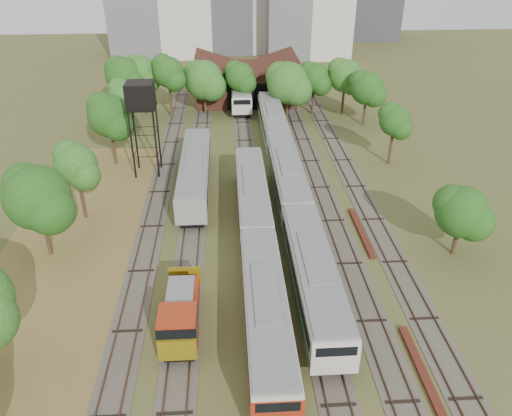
{
  "coord_description": "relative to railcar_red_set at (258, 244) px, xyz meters",
  "views": [
    {
      "loc": [
        -4.31,
        -24.36,
        25.67
      ],
      "look_at": [
        -1.83,
        16.42,
        2.5
      ],
      "focal_mm": 35.0,
      "sensor_mm": 36.0,
      "label": 1
    }
  ],
  "objects": [
    {
      "name": "tracks",
      "position": [
        1.33,
        13.89,
        -1.93
      ],
      "size": [
        24.6,
        80.0,
        0.19
      ],
      "color": "#4C473D",
      "rests_on": "ground"
    },
    {
      "name": "shunter_locomotive",
      "position": [
        -6.0,
        -8.37,
        -0.34
      ],
      "size": [
        2.61,
        8.1,
        3.42
      ],
      "color": "black",
      "rests_on": "ground"
    },
    {
      "name": "maintenance_shed",
      "position": [
        1.0,
        46.87,
        0.94
      ],
      "size": [
        16.45,
        11.55,
        7.58
      ],
      "color": "#341713",
      "rests_on": "ground"
    },
    {
      "name": "railcar_green_set",
      "position": [
        4.0,
        12.5,
        0.07
      ],
      "size": [
        3.12,
        52.08,
        3.86
      ],
      "color": "black",
      "rests_on": "ground"
    },
    {
      "name": "rail_pile_near",
      "position": [
        10.0,
        -13.24,
        -1.83
      ],
      "size": [
        0.58,
        8.64,
        0.29
      ],
      "primitive_type": "cube",
      "color": "#592519",
      "rests_on": "ground"
    },
    {
      "name": "old_grey_coach",
      "position": [
        -6.0,
        14.29,
        0.14
      ],
      "size": [
        3.13,
        18.0,
        3.88
      ],
      "color": "black",
      "rests_on": "ground"
    },
    {
      "name": "railcar_red_set",
      "position": [
        0.0,
        0.0,
        0.0
      ],
      "size": [
        3.02,
        34.58,
        3.73
      ],
      "color": "black",
      "rests_on": "ground"
    },
    {
      "name": "ground",
      "position": [
        2.0,
        -11.11,
        -1.97
      ],
      "size": [
        240.0,
        240.0,
        0.0
      ],
      "primitive_type": "plane",
      "color": "#475123",
      "rests_on": "ground"
    },
    {
      "name": "dry_grass_patch",
      "position": [
        -16.0,
        -3.11,
        -1.95
      ],
      "size": [
        14.0,
        60.0,
        0.04
      ],
      "primitive_type": "cube",
      "color": "brown",
      "rests_on": "ground"
    },
    {
      "name": "tree_band_right",
      "position": [
        17.66,
        18.61,
        3.07
      ],
      "size": [
        4.89,
        38.09,
        7.88
      ],
      "color": "#382616",
      "rests_on": "ground"
    },
    {
      "name": "tree_band_left",
      "position": [
        -17.3,
        8.77,
        3.91
      ],
      "size": [
        7.63,
        65.56,
        9.03
      ],
      "color": "#382616",
      "rests_on": "ground"
    },
    {
      "name": "rail_pile_far",
      "position": [
        10.2,
        4.21,
        -1.83
      ],
      "size": [
        0.54,
        8.62,
        0.28
      ],
      "primitive_type": "cube",
      "color": "#592519",
      "rests_on": "ground"
    },
    {
      "name": "railcar_rear",
      "position": [
        0.0,
        44.83,
        0.03
      ],
      "size": [
        3.07,
        16.08,
        3.79
      ],
      "color": "black",
      "rests_on": "ground"
    },
    {
      "name": "tree_band_far",
      "position": [
        0.49,
        38.9,
        3.84
      ],
      "size": [
        35.39,
        9.71,
        9.21
      ],
      "color": "#382616",
      "rests_on": "ground"
    },
    {
      "name": "water_tower",
      "position": [
        -11.77,
        19.04,
        7.17
      ],
      "size": [
        3.14,
        3.14,
        10.85
      ],
      "color": "black",
      "rests_on": "ground"
    }
  ]
}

